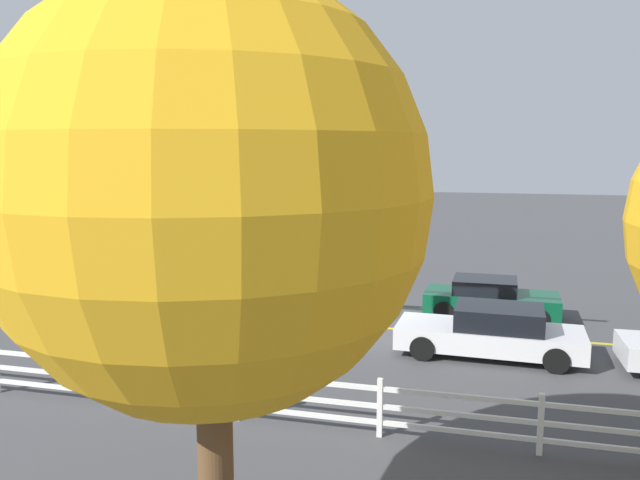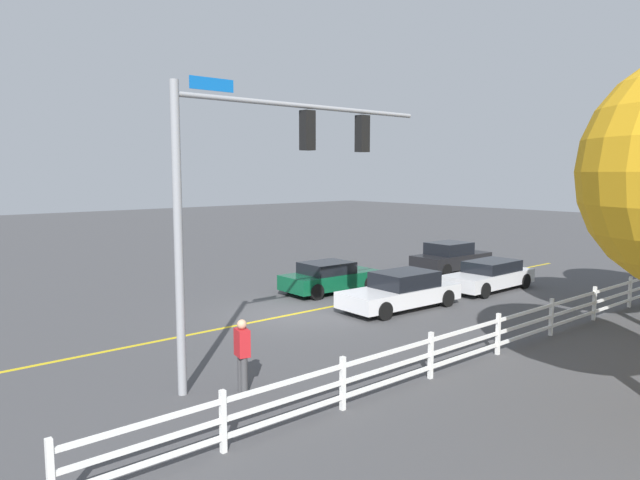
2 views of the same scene
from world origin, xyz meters
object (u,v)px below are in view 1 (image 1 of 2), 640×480
object	(u,v)px
car_2	(492,332)
car_1	(490,299)
tree_1	(209,195)
pedestrian	(122,331)

from	to	relation	value
car_2	car_1	bearing A→B (deg)	-87.31
car_2	tree_1	bearing A→B (deg)	75.34
pedestrian	tree_1	bearing A→B (deg)	141.09
car_1	tree_1	size ratio (longest dim) A/B	0.58
pedestrian	tree_1	xyz separation A→B (m)	(-5.75, 7.26, 4.03)
car_1	car_2	distance (m)	3.92
car_2	tree_1	world-z (taller)	tree_1
car_1	car_2	bearing A→B (deg)	-87.85
car_1	tree_1	xyz separation A→B (m)	(3.15, 14.34, 4.32)
car_2	pedestrian	world-z (taller)	pedestrian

